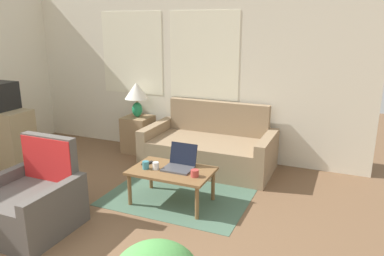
{
  "coord_description": "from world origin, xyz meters",
  "views": [
    {
      "loc": [
        2.63,
        -1.48,
        2.02
      ],
      "look_at": [
        0.84,
        2.67,
        0.75
      ],
      "focal_mm": 35.0,
      "sensor_mm": 36.0,
      "label": 1
    }
  ],
  "objects_px": {
    "cup_yellow": "(156,166)",
    "cup_white": "(146,165)",
    "armchair": "(32,204)",
    "coffee_table": "(172,173)",
    "laptop": "(180,163)",
    "table_lamp": "(137,94)",
    "cup_navy": "(195,173)",
    "couch": "(210,149)",
    "tv_remote": "(147,163)"
  },
  "relations": [
    {
      "from": "tv_remote",
      "to": "cup_yellow",
      "type": "bearing_deg",
      "value": -32.02
    },
    {
      "from": "table_lamp",
      "to": "laptop",
      "type": "xyz_separation_m",
      "value": [
        1.37,
        -1.33,
        -0.49
      ]
    },
    {
      "from": "couch",
      "to": "cup_navy",
      "type": "distance_m",
      "value": 1.38
    },
    {
      "from": "armchair",
      "to": "coffee_table",
      "type": "relative_size",
      "value": 0.96
    },
    {
      "from": "laptop",
      "to": "couch",
      "type": "bearing_deg",
      "value": 93.22
    },
    {
      "from": "coffee_table",
      "to": "tv_remote",
      "type": "relative_size",
      "value": 6.03
    },
    {
      "from": "cup_navy",
      "to": "cup_white",
      "type": "bearing_deg",
      "value": -178.59
    },
    {
      "from": "laptop",
      "to": "table_lamp",
      "type": "bearing_deg",
      "value": 135.84
    },
    {
      "from": "couch",
      "to": "cup_white",
      "type": "bearing_deg",
      "value": -101.92
    },
    {
      "from": "armchair",
      "to": "tv_remote",
      "type": "height_order",
      "value": "armchair"
    },
    {
      "from": "armchair",
      "to": "laptop",
      "type": "distance_m",
      "value": 1.61
    },
    {
      "from": "couch",
      "to": "cup_white",
      "type": "xyz_separation_m",
      "value": [
        -0.28,
        -1.35,
        0.19
      ]
    },
    {
      "from": "armchair",
      "to": "table_lamp",
      "type": "xyz_separation_m",
      "value": [
        -0.25,
        2.47,
        0.69
      ]
    },
    {
      "from": "armchair",
      "to": "cup_yellow",
      "type": "height_order",
      "value": "armchair"
    },
    {
      "from": "couch",
      "to": "cup_yellow",
      "type": "bearing_deg",
      "value": -97.42
    },
    {
      "from": "cup_navy",
      "to": "tv_remote",
      "type": "height_order",
      "value": "cup_navy"
    },
    {
      "from": "table_lamp",
      "to": "laptop",
      "type": "height_order",
      "value": "table_lamp"
    },
    {
      "from": "couch",
      "to": "tv_remote",
      "type": "xyz_separation_m",
      "value": [
        -0.34,
        -1.21,
        0.15
      ]
    },
    {
      "from": "armchair",
      "to": "table_lamp",
      "type": "relative_size",
      "value": 1.63
    },
    {
      "from": "tv_remote",
      "to": "coffee_table",
      "type": "bearing_deg",
      "value": -7.73
    },
    {
      "from": "couch",
      "to": "cup_yellow",
      "type": "height_order",
      "value": "couch"
    },
    {
      "from": "laptop",
      "to": "cup_white",
      "type": "distance_m",
      "value": 0.39
    },
    {
      "from": "laptop",
      "to": "cup_white",
      "type": "xyz_separation_m",
      "value": [
        -0.35,
        -0.18,
        -0.01
      ]
    },
    {
      "from": "cup_navy",
      "to": "coffee_table",
      "type": "bearing_deg",
      "value": 166.43
    },
    {
      "from": "cup_navy",
      "to": "tv_remote",
      "type": "bearing_deg",
      "value": 169.43
    },
    {
      "from": "coffee_table",
      "to": "cup_navy",
      "type": "distance_m",
      "value": 0.34
    },
    {
      "from": "coffee_table",
      "to": "cup_navy",
      "type": "bearing_deg",
      "value": -13.57
    },
    {
      "from": "armchair",
      "to": "coffee_table",
      "type": "xyz_separation_m",
      "value": [
        1.06,
        1.05,
        0.1
      ]
    },
    {
      "from": "laptop",
      "to": "cup_navy",
      "type": "xyz_separation_m",
      "value": [
        0.25,
        -0.16,
        -0.02
      ]
    },
    {
      "from": "laptop",
      "to": "armchair",
      "type": "bearing_deg",
      "value": -134.49
    },
    {
      "from": "cup_white",
      "to": "table_lamp",
      "type": "bearing_deg",
      "value": 124.04
    },
    {
      "from": "cup_yellow",
      "to": "tv_remote",
      "type": "distance_m",
      "value": 0.2
    },
    {
      "from": "couch",
      "to": "armchair",
      "type": "height_order",
      "value": "same"
    },
    {
      "from": "coffee_table",
      "to": "laptop",
      "type": "height_order",
      "value": "laptop"
    },
    {
      "from": "armchair",
      "to": "laptop",
      "type": "xyz_separation_m",
      "value": [
        1.12,
        1.14,
        0.2
      ]
    },
    {
      "from": "cup_yellow",
      "to": "laptop",
      "type": "bearing_deg",
      "value": 31.86
    },
    {
      "from": "table_lamp",
      "to": "cup_navy",
      "type": "relative_size",
      "value": 6.14
    },
    {
      "from": "couch",
      "to": "cup_white",
      "type": "height_order",
      "value": "couch"
    },
    {
      "from": "cup_yellow",
      "to": "cup_white",
      "type": "bearing_deg",
      "value": -164.28
    },
    {
      "from": "coffee_table",
      "to": "tv_remote",
      "type": "bearing_deg",
      "value": 172.27
    },
    {
      "from": "couch",
      "to": "coffee_table",
      "type": "relative_size",
      "value": 1.95
    },
    {
      "from": "coffee_table",
      "to": "cup_yellow",
      "type": "height_order",
      "value": "cup_yellow"
    },
    {
      "from": "table_lamp",
      "to": "cup_navy",
      "type": "bearing_deg",
      "value": -42.62
    },
    {
      "from": "cup_yellow",
      "to": "cup_white",
      "type": "distance_m",
      "value": 0.12
    },
    {
      "from": "laptop",
      "to": "cup_navy",
      "type": "bearing_deg",
      "value": -32.84
    },
    {
      "from": "armchair",
      "to": "laptop",
      "type": "bearing_deg",
      "value": 45.51
    },
    {
      "from": "armchair",
      "to": "coffee_table",
      "type": "distance_m",
      "value": 1.49
    },
    {
      "from": "laptop",
      "to": "tv_remote",
      "type": "relative_size",
      "value": 2.14
    },
    {
      "from": "table_lamp",
      "to": "couch",
      "type": "bearing_deg",
      "value": -7.08
    },
    {
      "from": "cup_yellow",
      "to": "couch",
      "type": "bearing_deg",
      "value": 82.58
    }
  ]
}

